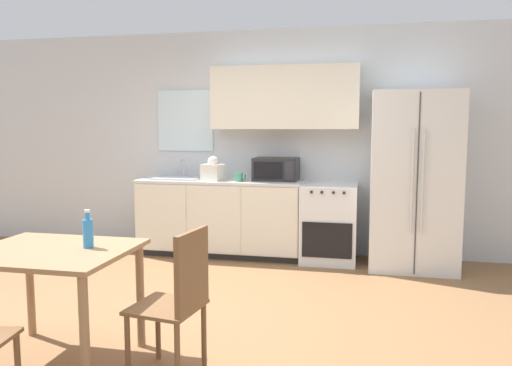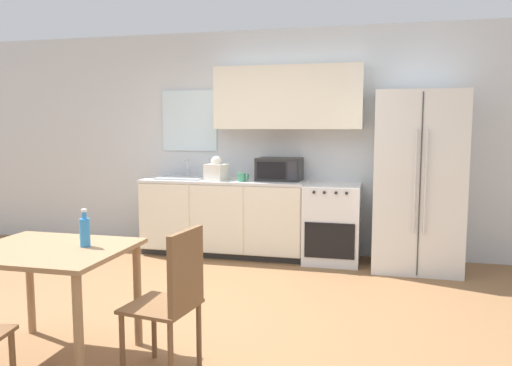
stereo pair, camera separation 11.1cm
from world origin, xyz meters
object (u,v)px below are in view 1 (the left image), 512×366
object	(u,v)px
refrigerator	(414,181)
drink_bottle	(88,232)
dining_chair_side	(180,293)
oven_range	(329,223)
dining_table	(52,267)
coffee_mug	(239,177)
microwave	(276,169)

from	to	relation	value
refrigerator	drink_bottle	bearing A→B (deg)	-129.48
dining_chair_side	oven_range	bearing A→B (deg)	-5.04
refrigerator	dining_table	size ratio (longest dim) A/B	1.92
refrigerator	dining_chair_side	size ratio (longest dim) A/B	2.06
refrigerator	coffee_mug	bearing A→B (deg)	-178.02
coffee_mug	drink_bottle	xyz separation A→B (m)	(-0.33, -2.69, -0.10)
refrigerator	microwave	xyz separation A→B (m)	(-1.54, 0.16, 0.09)
refrigerator	coffee_mug	distance (m)	1.94
microwave	coffee_mug	distance (m)	0.46
drink_bottle	dining_table	bearing A→B (deg)	-157.23
oven_range	coffee_mug	bearing A→B (deg)	-172.73
dining_table	coffee_mug	bearing A→B (deg)	78.85
oven_range	refrigerator	size ratio (longest dim) A/B	0.46
oven_range	drink_bottle	size ratio (longest dim) A/B	3.58
coffee_mug	dining_table	bearing A→B (deg)	-101.15
oven_range	dining_chair_side	size ratio (longest dim) A/B	0.96
oven_range	dining_table	distance (m)	3.31
microwave	coffee_mug	world-z (taller)	microwave
microwave	dining_table	distance (m)	3.17
oven_range	refrigerator	world-z (taller)	refrigerator
refrigerator	dining_chair_side	xyz separation A→B (m)	(-1.61, -2.85, -0.42)
microwave	dining_table	xyz separation A→B (m)	(-0.94, -3.00, -0.40)
refrigerator	microwave	bearing A→B (deg)	174.25
refrigerator	drink_bottle	world-z (taller)	refrigerator
microwave	dining_chair_side	size ratio (longest dim) A/B	0.56
microwave	dining_chair_side	distance (m)	3.05
oven_range	coffee_mug	distance (m)	1.16
oven_range	dining_table	world-z (taller)	oven_range
coffee_mug	dining_table	xyz separation A→B (m)	(-0.55, -2.78, -0.32)
dining_chair_side	drink_bottle	size ratio (longest dim) A/B	3.74
refrigerator	coffee_mug	size ratio (longest dim) A/B	15.20
oven_range	dining_chair_side	bearing A→B (deg)	-103.49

